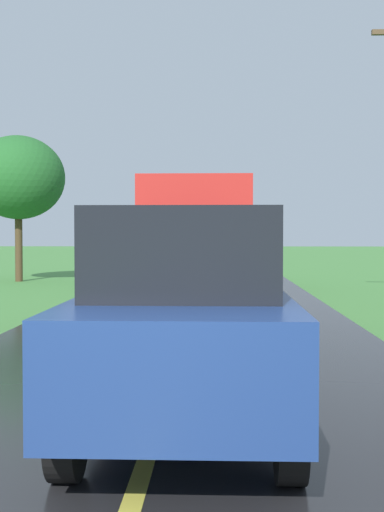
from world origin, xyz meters
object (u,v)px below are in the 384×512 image
Objects in this scene: banana_truck_far at (210,244)px; roadside_tree_near_left at (18,178)px; following_car at (186,318)px; banana_truck_near at (194,253)px.

roadside_tree_near_left is (-7.33, 2.07, 2.47)m from banana_truck_far.
following_car is (0.01, -17.60, -0.41)m from banana_truck_far.
banana_truck_near is 6.08m from following_car.
following_car is (0.16, -6.06, -0.39)m from banana_truck_near.
banana_truck_far is 1.05× the size of roadside_tree_near_left.
banana_truck_far is (0.15, 11.54, 0.01)m from banana_truck_near.
roadside_tree_near_left is at bearing 117.82° from banana_truck_near.
roadside_tree_near_left is 21.19m from following_car.
banana_truck_near is 11.54m from banana_truck_far.
banana_truck_far is 17.60m from following_car.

